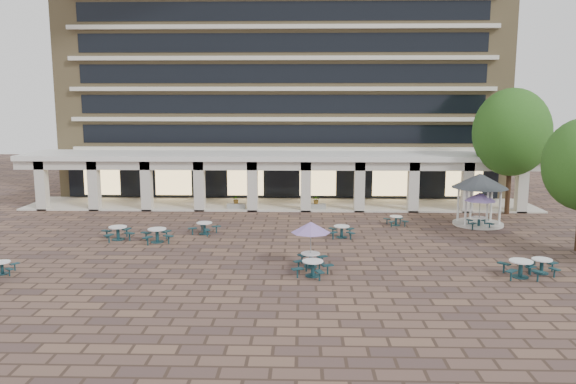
% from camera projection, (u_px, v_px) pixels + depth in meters
% --- Properties ---
extents(ground, '(120.00, 120.00, 0.00)m').
position_uv_depth(ground, '(270.00, 252.00, 32.41)').
color(ground, brown).
rests_on(ground, ground).
extents(apartment_building, '(40.00, 15.50, 25.20)m').
position_uv_depth(apartment_building, '(284.00, 61.00, 55.53)').
color(apartment_building, '#957F54').
rests_on(apartment_building, ground).
extents(retail_arcade, '(42.00, 6.60, 4.40)m').
position_uv_depth(retail_arcade, '(280.00, 170.00, 46.54)').
color(retail_arcade, white).
rests_on(retail_arcade, ground).
extents(picnic_table_0, '(1.64, 1.64, 0.64)m').
position_uv_depth(picnic_table_0, '(2.00, 267.00, 28.32)').
color(picnic_table_0, '#153C41').
rests_on(picnic_table_0, ground).
extents(picnic_table_1, '(2.17, 2.17, 0.80)m').
position_uv_depth(picnic_table_1, '(313.00, 267.00, 27.97)').
color(picnic_table_1, '#153C41').
rests_on(picnic_table_1, ground).
extents(picnic_table_3, '(2.01, 2.01, 0.75)m').
position_uv_depth(picnic_table_3, '(542.00, 265.00, 28.42)').
color(picnic_table_3, '#153C41').
rests_on(picnic_table_3, ground).
extents(picnic_table_6, '(2.09, 2.09, 2.41)m').
position_uv_depth(picnic_table_6, '(311.00, 229.00, 29.27)').
color(picnic_table_6, '#153C41').
rests_on(picnic_table_6, ground).
extents(picnic_table_7, '(2.02, 2.02, 0.86)m').
position_uv_depth(picnic_table_7, '(521.00, 267.00, 27.77)').
color(picnic_table_7, '#153C41').
rests_on(picnic_table_7, ground).
extents(picnic_table_8, '(2.33, 2.33, 0.85)m').
position_uv_depth(picnic_table_8, '(118.00, 232.00, 35.34)').
color(picnic_table_8, '#153C41').
rests_on(picnic_table_8, ground).
extents(picnic_table_9, '(2.11, 2.11, 0.77)m').
position_uv_depth(picnic_table_9, '(204.00, 227.00, 36.87)').
color(picnic_table_9, '#153C41').
rests_on(picnic_table_9, ground).
extents(picnic_table_10, '(1.66, 1.66, 0.67)m').
position_uv_depth(picnic_table_10, '(396.00, 220.00, 39.42)').
color(picnic_table_10, '#153C41').
rests_on(picnic_table_10, ground).
extents(picnic_table_11, '(2.14, 2.14, 2.47)m').
position_uv_depth(picnic_table_11, '(480.00, 198.00, 38.30)').
color(picnic_table_11, '#153C41').
rests_on(picnic_table_11, ground).
extents(picnic_table_12, '(2.30, 2.30, 0.86)m').
position_uv_depth(picnic_table_12, '(157.00, 234.00, 34.71)').
color(picnic_table_12, '#153C41').
rests_on(picnic_table_12, ground).
extents(picnic_table_13, '(1.75, 1.75, 0.76)m').
position_uv_depth(picnic_table_13, '(342.00, 230.00, 35.93)').
color(picnic_table_13, '#153C41').
rests_on(picnic_table_13, ground).
extents(gazebo, '(3.89, 3.89, 3.62)m').
position_uv_depth(gazebo, '(480.00, 187.00, 39.23)').
color(gazebo, beige).
rests_on(gazebo, ground).
extents(tree_east_c, '(5.79, 5.79, 9.65)m').
position_uv_depth(tree_east_c, '(512.00, 132.00, 42.51)').
color(tree_east_c, '#3C2818').
rests_on(tree_east_c, ground).
extents(planter_left, '(1.50, 0.67, 1.22)m').
position_uv_depth(planter_left, '(236.00, 204.00, 45.16)').
color(planter_left, '#9A9A94').
rests_on(planter_left, ground).
extents(planter_right, '(1.50, 0.60, 1.22)m').
position_uv_depth(planter_right, '(316.00, 204.00, 44.99)').
color(planter_right, '#9A9A94').
rests_on(planter_right, ground).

